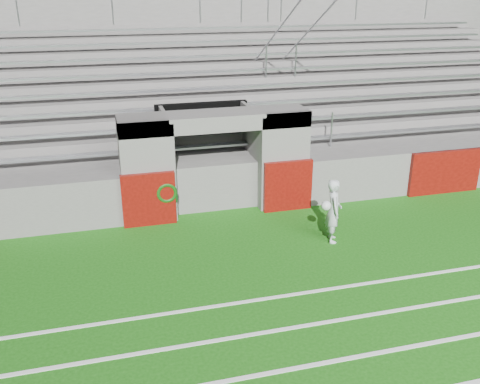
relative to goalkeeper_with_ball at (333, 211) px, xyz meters
name	(u,v)px	position (x,y,z in m)	size (l,w,h in m)	color
ground	(253,273)	(-2.18, -0.96, -0.76)	(90.00, 90.00, 0.00)	#15530D
stadium_structure	(186,116)	(-2.18, 7.01, 0.73)	(26.00, 8.48, 5.42)	#605E5B
goalkeeper_with_ball	(333,211)	(0.00, 0.00, 0.00)	(0.65, 0.63, 1.51)	silver
hose_coil	(167,196)	(-3.54, 1.97, -0.02)	(0.55, 0.15, 0.68)	#0B3910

